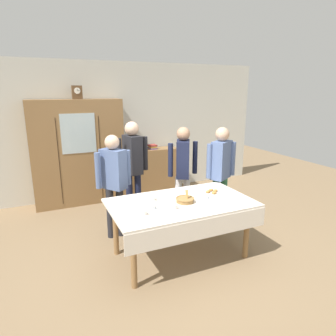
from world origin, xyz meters
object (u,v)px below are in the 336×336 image
object	(u,v)px
tea_cup_near_right	(152,207)
person_beside_shelf	(133,162)
tea_cup_center	(144,213)
wall_cabinet	(78,153)
person_by_cabinet	(114,177)
tea_cup_front_edge	(205,197)
spoon_mid_right	(161,213)
tea_cup_far_right	(174,207)
dining_table	(182,210)
bookshelf_low	(153,170)
book_stack	(152,147)
bread_basket	(185,200)
pastry_plate	(212,192)
tea_cup_far_left	(153,199)
person_behind_table_left	(183,166)
mantel_clock	(77,92)
spoon_far_right	(197,189)
person_behind_table_right	(221,167)

from	to	relation	value
tea_cup_near_right	person_beside_shelf	bearing A→B (deg)	81.14
person_beside_shelf	tea_cup_center	bearing A→B (deg)	-103.39
wall_cabinet	person_by_cabinet	size ratio (longest dim) A/B	1.29
tea_cup_front_edge	person_beside_shelf	distance (m)	1.51
spoon_mid_right	tea_cup_far_right	bearing A→B (deg)	16.85
dining_table	bookshelf_low	bearing A→B (deg)	76.61
book_stack	tea_cup_center	size ratio (longest dim) A/B	1.52
bread_basket	book_stack	bearing A→B (deg)	77.48
person_beside_shelf	bookshelf_low	bearing A→B (deg)	56.44
tea_cup_center	spoon_mid_right	world-z (taller)	tea_cup_center
tea_cup_center	bookshelf_low	bearing A→B (deg)	66.85
tea_cup_near_right	pastry_plate	size ratio (longest dim) A/B	0.46
wall_cabinet	bread_basket	world-z (taller)	wall_cabinet
tea_cup_far_left	person_by_cabinet	bearing A→B (deg)	113.78
person_behind_table_left	book_stack	bearing A→B (deg)	85.89
mantel_clock	tea_cup_front_edge	xyz separation A→B (m)	(1.18, -2.60, -1.31)
bookshelf_low	tea_cup_front_edge	size ratio (longest dim) A/B	8.25
tea_cup_front_edge	wall_cabinet	bearing A→B (deg)	115.48
spoon_mid_right	person_behind_table_left	xyz separation A→B (m)	(0.89, 1.19, 0.19)
dining_table	person_beside_shelf	bearing A→B (deg)	98.35
bookshelf_low	tea_cup_center	size ratio (longest dim) A/B	8.25
spoon_mid_right	bread_basket	bearing A→B (deg)	26.58
tea_cup_front_edge	spoon_mid_right	distance (m)	0.75
pastry_plate	wall_cabinet	bearing A→B (deg)	120.33
tea_cup_near_right	pastry_plate	distance (m)	0.98
tea_cup_far_left	tea_cup_front_edge	distance (m)	0.69
mantel_clock	spoon_far_right	bearing A→B (deg)	-60.09
pastry_plate	spoon_far_right	world-z (taller)	pastry_plate
book_stack	spoon_far_right	xyz separation A→B (m)	(-0.20, -2.26, -0.21)
wall_cabinet	bookshelf_low	distance (m)	1.62
wall_cabinet	tea_cup_near_right	bearing A→B (deg)	-79.86
dining_table	spoon_mid_right	world-z (taller)	spoon_mid_right
spoon_far_right	mantel_clock	bearing A→B (deg)	119.91
dining_table	person_by_cabinet	xyz separation A→B (m)	(-0.64, 0.93, 0.26)
mantel_clock	person_behind_table_right	distance (m)	2.92
person_behind_table_left	wall_cabinet	bearing A→B (deg)	131.25
wall_cabinet	spoon_far_right	size ratio (longest dim) A/B	16.71
dining_table	tea_cup_center	distance (m)	0.61
tea_cup_front_edge	person_by_cabinet	bearing A→B (deg)	136.29
dining_table	tea_cup_far_right	distance (m)	0.27
bookshelf_low	tea_cup_front_edge	world-z (taller)	bookshelf_low
tea_cup_far_left	person_behind_table_left	distance (m)	1.15
bread_basket	dining_table	bearing A→B (deg)	-179.00
tea_cup_far_right	person_by_cabinet	size ratio (longest dim) A/B	0.08
mantel_clock	person_beside_shelf	bearing A→B (deg)	-62.08
tea_cup_far_right	tea_cup_front_edge	bearing A→B (deg)	15.47
tea_cup_far_left	tea_cup_front_edge	world-z (taller)	same
tea_cup_far_left	bookshelf_low	bearing A→B (deg)	68.72
mantel_clock	person_beside_shelf	size ratio (longest dim) A/B	0.14
bookshelf_low	tea_cup_far_right	distance (m)	2.93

